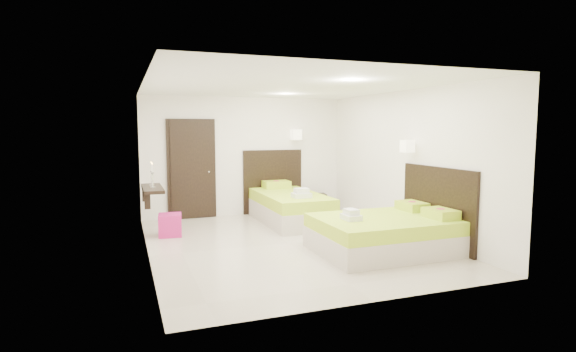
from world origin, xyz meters
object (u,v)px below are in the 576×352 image
object	(u,v)px
bed_single	(289,205)
ottoman	(170,225)
nightstand	(316,202)
bed_double	(388,232)

from	to	relation	value
bed_single	ottoman	xyz separation A→B (m)	(-2.44, -0.47, -0.14)
bed_single	nightstand	distance (m)	1.42
bed_single	ottoman	bearing A→B (deg)	-169.00
nightstand	ottoman	world-z (taller)	ottoman
nightstand	ottoman	xyz separation A→B (m)	(-3.48, -1.43, 0.00)
bed_double	ottoman	bearing A→B (deg)	144.69
bed_single	bed_double	world-z (taller)	bed_single
nightstand	ottoman	distance (m)	3.76
ottoman	nightstand	bearing A→B (deg)	22.28
bed_double	nightstand	xyz separation A→B (m)	(0.37, 3.63, -0.11)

